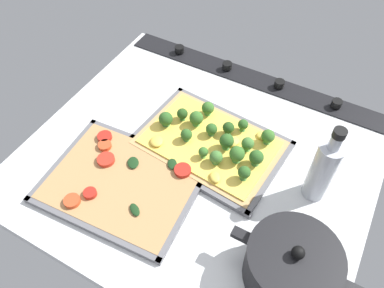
# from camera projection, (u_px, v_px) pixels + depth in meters

# --- Properties ---
(ground_plane) EXTENTS (0.81, 0.72, 0.03)m
(ground_plane) POSITION_uv_depth(u_px,v_px,m) (199.00, 161.00, 0.93)
(ground_plane) COLOR silver
(stove_control_panel) EXTENTS (0.78, 0.07, 0.03)m
(stove_control_panel) POSITION_uv_depth(u_px,v_px,m) (252.00, 77.00, 1.09)
(stove_control_panel) COLOR black
(stove_control_panel) RESTS_ON ground_plane
(baking_tray_front) EXTENTS (0.37, 0.28, 0.01)m
(baking_tray_front) POSITION_uv_depth(u_px,v_px,m) (209.00, 145.00, 0.94)
(baking_tray_front) COLOR slate
(baking_tray_front) RESTS_ON ground_plane
(broccoli_pizza) EXTENTS (0.35, 0.25, 0.06)m
(broccoli_pizza) POSITION_uv_depth(u_px,v_px,m) (213.00, 141.00, 0.92)
(broccoli_pizza) COLOR tan
(broccoli_pizza) RESTS_ON baking_tray_front
(baking_tray_back) EXTENTS (0.36, 0.29, 0.01)m
(baking_tray_back) POSITION_uv_depth(u_px,v_px,m) (122.00, 183.00, 0.87)
(baking_tray_back) COLOR slate
(baking_tray_back) RESTS_ON ground_plane
(veggie_pizza_back) EXTENTS (0.33, 0.26, 0.02)m
(veggie_pizza_back) POSITION_uv_depth(u_px,v_px,m) (121.00, 180.00, 0.86)
(veggie_pizza_back) COLOR tan
(veggie_pizza_back) RESTS_ON baking_tray_back
(cooking_pot) EXTENTS (0.24, 0.17, 0.12)m
(cooking_pot) POSITION_uv_depth(u_px,v_px,m) (291.00, 266.00, 0.70)
(cooking_pot) COLOR black
(cooking_pot) RESTS_ON ground_plane
(oil_bottle) EXTENTS (0.05, 0.05, 0.21)m
(oil_bottle) POSITION_uv_depth(u_px,v_px,m) (323.00, 170.00, 0.79)
(oil_bottle) COLOR #B7BCC6
(oil_bottle) RESTS_ON ground_plane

